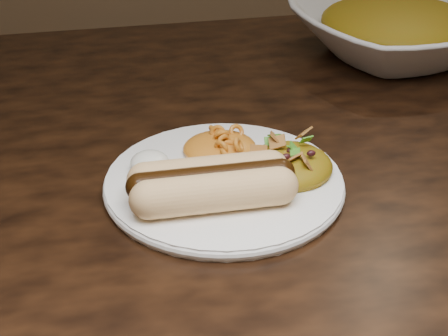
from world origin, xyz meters
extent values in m
cube|color=black|center=(0.00, 0.00, 0.73)|extent=(1.60, 0.90, 0.04)
cylinder|color=white|center=(0.01, -0.08, 0.76)|extent=(0.31, 0.31, 0.01)
cylinder|color=#F9C38D|center=(-0.01, -0.13, 0.78)|extent=(0.12, 0.04, 0.04)
cylinder|color=#F9C38D|center=(-0.01, -0.10, 0.78)|extent=(0.12, 0.04, 0.04)
cylinder|color=#321C04|center=(-0.01, -0.12, 0.78)|extent=(0.13, 0.03, 0.03)
ellipsoid|color=orange|center=(0.01, -0.03, 0.78)|extent=(0.10, 0.09, 0.03)
ellipsoid|color=white|center=(-0.06, -0.05, 0.77)|extent=(0.04, 0.04, 0.02)
ellipsoid|color=#AF3C07|center=(0.07, -0.08, 0.77)|extent=(0.09, 0.08, 0.04)
imported|color=white|center=(0.33, 0.22, 0.79)|extent=(0.34, 0.34, 0.07)
ellipsoid|color=#AF3C07|center=(0.33, 0.22, 0.80)|extent=(0.26, 0.26, 0.06)
camera|label=1|loc=(-0.11, -0.59, 1.08)|focal=50.00mm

